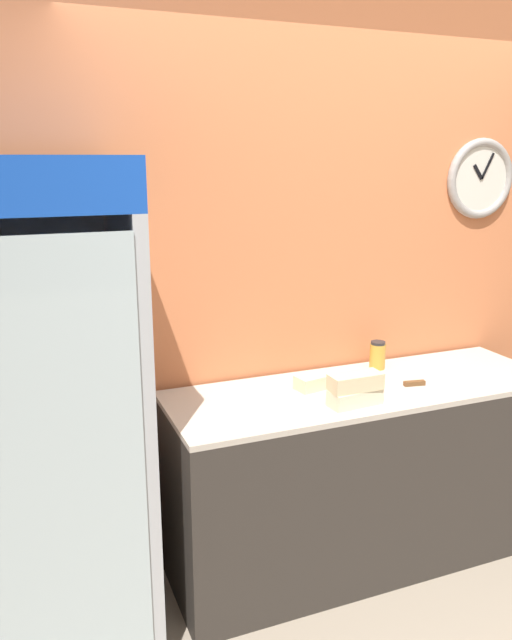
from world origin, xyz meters
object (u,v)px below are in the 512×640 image
at_px(sandwich_flat_left, 316,381).
at_px(condiment_jar, 377,355).
at_px(sandwich_stack_bottom, 355,397).
at_px(chefs_knife, 425,383).
at_px(sandwich_stack_middle, 355,382).
at_px(beverage_cooler, 51,396).

relative_size(sandwich_flat_left, condiment_jar, 1.51).
distance_m(sandwich_stack_bottom, chefs_knife, 0.44).
bearing_deg(sandwich_flat_left, chefs_knife, -17.09).
distance_m(sandwich_stack_middle, chefs_knife, 0.45).
relative_size(sandwich_stack_bottom, chefs_knife, 0.82).
bearing_deg(chefs_knife, beverage_cooler, 177.01).
xyz_separation_m(sandwich_flat_left, chefs_knife, (0.49, -0.15, -0.02)).
bearing_deg(sandwich_flat_left, sandwich_stack_bottom, -76.31).
xyz_separation_m(sandwich_stack_bottom, chefs_knife, (0.43, 0.09, -0.03)).
distance_m(beverage_cooler, chefs_knife, 1.67).
bearing_deg(sandwich_stack_bottom, beverage_cooler, 171.68).
bearing_deg(chefs_knife, condiment_jar, 105.98).
bearing_deg(sandwich_stack_bottom, sandwich_stack_middle, 0.00).
bearing_deg(chefs_knife, sandwich_flat_left, 162.91).
bearing_deg(sandwich_stack_middle, sandwich_stack_bottom, 0.00).
bearing_deg(beverage_cooler, chefs_knife, -2.99).
height_order(sandwich_stack_bottom, condiment_jar, condiment_jar).
distance_m(beverage_cooler, sandwich_flat_left, 1.18).
xyz_separation_m(sandwich_flat_left, condiment_jar, (0.41, 0.13, 0.04)).
relative_size(sandwich_stack_bottom, condiment_jar, 1.70).
xyz_separation_m(sandwich_stack_middle, chefs_knife, (0.43, 0.09, -0.10)).
height_order(beverage_cooler, condiment_jar, beverage_cooler).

